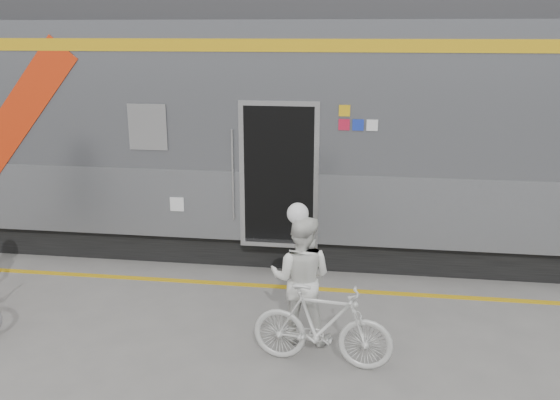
# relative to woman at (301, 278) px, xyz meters

# --- Properties ---
(ground) EXTENTS (90.00, 90.00, 0.00)m
(ground) POSITION_rel_woman_xyz_m (-0.96, -0.70, -0.79)
(ground) COLOR slate
(ground) RESTS_ON ground
(train) EXTENTS (24.00, 3.17, 4.10)m
(train) POSITION_rel_woman_xyz_m (-2.75, 3.50, 1.26)
(train) COLOR black
(train) RESTS_ON ground
(safety_strip) EXTENTS (24.00, 0.12, 0.01)m
(safety_strip) POSITION_rel_woman_xyz_m (-0.96, 1.45, -0.79)
(safety_strip) COLOR gold
(safety_strip) RESTS_ON ground
(woman) EXTENTS (0.83, 0.68, 1.59)m
(woman) POSITION_rel_woman_xyz_m (0.00, 0.00, 0.00)
(woman) COLOR white
(woman) RESTS_ON ground
(bicycle_right) EXTENTS (1.64, 0.63, 0.96)m
(bicycle_right) POSITION_rel_woman_xyz_m (0.30, -0.55, -0.31)
(bicycle_right) COLOR silver
(bicycle_right) RESTS_ON ground
(helmet_woman) EXTENTS (0.25, 0.25, 0.25)m
(helmet_woman) POSITION_rel_woman_xyz_m (-0.00, 0.00, 0.92)
(helmet_woman) COLOR white
(helmet_woman) RESTS_ON woman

